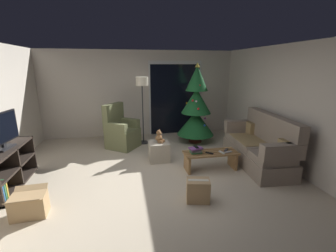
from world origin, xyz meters
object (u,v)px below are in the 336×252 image
(remote_white, at_px, (222,152))
(cardboard_box_open_near_shelf, at_px, (29,205))
(remote_graphite, at_px, (226,150))
(remote_silver, at_px, (228,152))
(television, at_px, (1,131))
(cardboard_box_taped_mid_floor, at_px, (198,190))
(christmas_tree, at_px, (196,108))
(remote_black, at_px, (209,153))
(book_stack, at_px, (196,150))
(cell_phone, at_px, (196,147))
(couch, at_px, (260,146))
(armchair, at_px, (121,132))
(teddy_bear_chestnut, at_px, (159,137))
(coffee_table, at_px, (211,158))
(floor_lamp, at_px, (142,88))
(ottoman, at_px, (159,151))
(media_shelf, at_px, (5,170))

(remote_white, distance_m, cardboard_box_open_near_shelf, 3.37)
(remote_graphite, distance_m, remote_silver, 0.11)
(remote_white, bearing_deg, remote_silver, 162.53)
(television, relative_size, cardboard_box_taped_mid_floor, 2.06)
(christmas_tree, bearing_deg, remote_black, -98.82)
(remote_white, relative_size, remote_silver, 1.00)
(book_stack, bearing_deg, cell_phone, 30.50)
(couch, xyz_separation_m, remote_graphite, (-0.78, -0.03, -0.01))
(cell_phone, relative_size, christmas_tree, 0.07)
(book_stack, bearing_deg, armchair, 131.07)
(remote_black, relative_size, teddy_bear_chestnut, 0.55)
(book_stack, bearing_deg, remote_black, -16.90)
(television, bearing_deg, christmas_tree, 23.79)
(remote_black, bearing_deg, cardboard_box_open_near_shelf, 148.83)
(cardboard_box_open_near_shelf, relative_size, cardboard_box_taped_mid_floor, 1.19)
(armchair, relative_size, cardboard_box_taped_mid_floor, 2.79)
(christmas_tree, bearing_deg, book_stack, -107.38)
(cardboard_box_open_near_shelf, bearing_deg, remote_silver, 14.16)
(coffee_table, xyz_separation_m, book_stack, (-0.32, 0.00, 0.18))
(floor_lamp, distance_m, teddy_bear_chestnut, 1.60)
(christmas_tree, distance_m, cardboard_box_open_near_shelf, 4.31)
(couch, relative_size, remote_graphite, 12.77)
(book_stack, height_order, cardboard_box_taped_mid_floor, book_stack)
(remote_white, bearing_deg, ottoman, -47.49)
(couch, bearing_deg, teddy_bear_chestnut, 163.76)
(armchair, bearing_deg, remote_graphite, -38.12)
(floor_lamp, relative_size, cardboard_box_taped_mid_floor, 4.40)
(christmas_tree, distance_m, television, 4.28)
(remote_white, relative_size, media_shelf, 0.11)
(couch, bearing_deg, television, -179.44)
(media_shelf, height_order, ottoman, media_shelf)
(television, height_order, cardboard_box_taped_mid_floor, television)
(remote_silver, height_order, cell_phone, cell_phone)
(remote_white, relative_size, cardboard_box_taped_mid_floor, 0.38)
(remote_black, bearing_deg, couch, -41.17)
(remote_silver, bearing_deg, remote_white, 72.60)
(teddy_bear_chestnut, bearing_deg, remote_white, -32.83)
(remote_silver, bearing_deg, cell_phone, 66.13)
(remote_black, distance_m, cardboard_box_taped_mid_floor, 1.12)
(coffee_table, distance_m, television, 3.78)
(television, bearing_deg, remote_graphite, 0.18)
(remote_black, distance_m, armchair, 2.48)
(coffee_table, xyz_separation_m, remote_white, (0.19, -0.09, 0.14))
(armchair, height_order, media_shelf, armchair)
(remote_black, distance_m, media_shelf, 3.67)
(christmas_tree, bearing_deg, television, -156.21)
(ottoman, bearing_deg, couch, -16.33)
(coffee_table, relative_size, remote_black, 7.05)
(book_stack, bearing_deg, teddy_bear_chestnut, 134.18)
(remote_graphite, relative_size, cardboard_box_open_near_shelf, 0.32)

